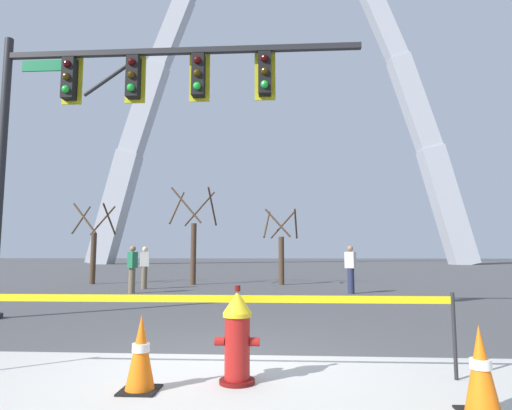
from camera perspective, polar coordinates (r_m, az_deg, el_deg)
The scene contains 13 objects.
ground_plane at distance 5.68m, azimuth -4.16°, elevation -19.83°, with size 240.00×240.00×0.00m, color #474749.
fire_hydrant at distance 4.65m, azimuth -2.47°, elevation -16.95°, with size 0.46×0.48×0.99m.
caution_tape_barrier at distance 4.90m, azimuth -5.83°, elevation -14.51°, with size 5.19×0.08×0.91m.
traffic_cone_by_hydrant at distance 4.56m, azimuth -14.92°, elevation -18.37°, with size 0.36×0.36×0.73m.
traffic_cone_mid_sidewalk at distance 4.24m, azimuth 27.48°, elevation -18.81°, with size 0.36×0.36×0.73m.
traffic_signal_gantry at distance 9.87m, azimuth -18.31°, elevation 12.13°, with size 7.82×0.44×6.00m.
monument_arch at distance 58.74m, azimuth 2.71°, elevation 14.55°, with size 48.53×2.82×51.61m.
tree_far_left at distance 20.56m, azimuth -20.59°, elevation -5.35°, with size 1.63×1.64×3.52m.
tree_left_mid at distance 19.06m, azimuth -8.22°, elevation -4.79°, with size 1.91×1.92×4.14m.
tree_center_left at distance 18.78m, azimuth 3.34°, elevation -6.08°, with size 1.50×1.51×3.22m.
pedestrian_walking_left at distance 15.28m, azimuth -15.97°, elevation -8.06°, with size 0.27×0.37×1.59m.
pedestrian_standing_center at distance 14.96m, azimuth 12.35°, elevation -8.20°, with size 0.39×0.37×1.59m.
pedestrian_walking_right at distance 17.05m, azimuth -14.46°, elevation -7.91°, with size 0.37×0.27×1.59m.
Camera 1 is at (0.73, -5.47, 1.32)m, focal length 30.40 mm.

